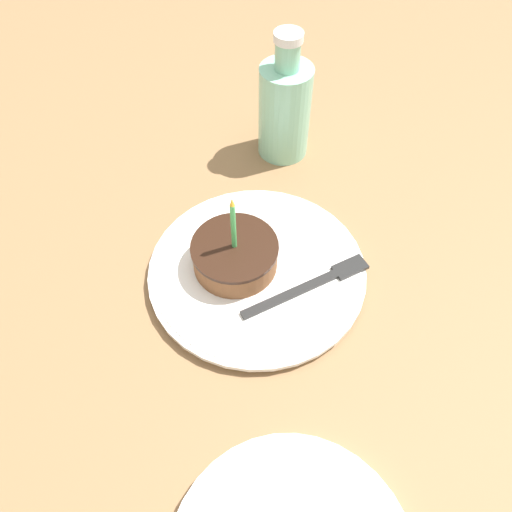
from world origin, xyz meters
name	(u,v)px	position (x,y,z in m)	size (l,w,h in m)	color
ground_plane	(240,288)	(0.00, 0.00, -0.02)	(2.40, 2.40, 0.04)	olive
plate	(256,268)	(-0.03, 0.00, 0.01)	(0.29, 0.29, 0.02)	white
cake_slice	(236,254)	(0.00, -0.01, 0.04)	(0.11, 0.11, 0.13)	brown
fork	(314,283)	(-0.09, 0.05, 0.02)	(0.18, 0.05, 0.00)	#262626
bottle	(285,108)	(-0.15, -0.23, 0.08)	(0.08, 0.08, 0.20)	#8CD1B2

